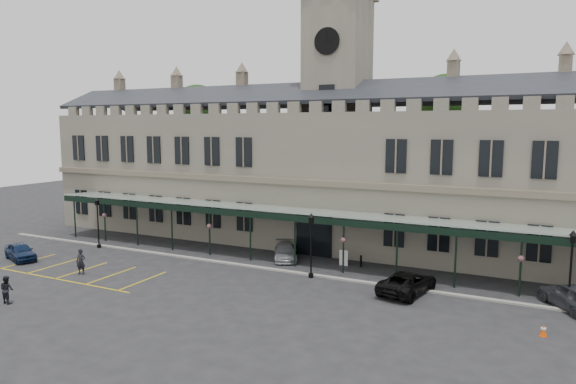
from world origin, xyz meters
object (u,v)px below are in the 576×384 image
at_px(person_b, 7,290).
at_px(car_van, 408,282).
at_px(lamp_post_left, 98,218).
at_px(lamp_post_right, 571,264).
at_px(person_a, 81,262).
at_px(traffic_cone, 543,330).
at_px(car_right_a, 574,297).
at_px(car_taxi, 285,251).
at_px(sign_board, 344,258).
at_px(clock_tower, 337,101).
at_px(car_left_a, 20,251).
at_px(lamp_post_mid, 311,240).
at_px(station_building, 336,175).

bearing_deg(person_b, car_van, -148.49).
distance_m(lamp_post_left, lamp_post_right, 37.19).
bearing_deg(person_a, lamp_post_right, -5.28).
height_order(traffic_cone, person_b, person_b).
height_order(car_right_a, person_a, person_a).
distance_m(traffic_cone, car_taxi, 20.68).
relative_size(traffic_cone, person_b, 0.37).
bearing_deg(person_b, sign_board, -131.32).
relative_size(clock_tower, car_left_a, 6.07).
relative_size(lamp_post_left, person_a, 2.40).
height_order(lamp_post_left, sign_board, lamp_post_left).
height_order(clock_tower, traffic_cone, clock_tower).
xyz_separation_m(traffic_cone, person_b, (-29.73, -9.12, 0.56)).
height_order(lamp_post_mid, traffic_cone, lamp_post_mid).
bearing_deg(traffic_cone, car_taxi, 157.26).
bearing_deg(lamp_post_mid, person_a, -156.42).
height_order(lamp_post_right, traffic_cone, lamp_post_right).
bearing_deg(sign_board, person_b, -127.80).
bearing_deg(person_a, car_van, -2.19).
xyz_separation_m(lamp_post_left, person_a, (5.28, -6.71, -1.76)).
xyz_separation_m(lamp_post_left, car_van, (27.88, -0.24, -2.00)).
height_order(lamp_post_right, person_a, lamp_post_right).
bearing_deg(car_van, lamp_post_right, -163.13).
bearing_deg(sign_board, traffic_cone, -26.12).
bearing_deg(lamp_post_left, car_right_a, 1.48).
bearing_deg(lamp_post_right, traffic_cone, -105.61).
relative_size(station_building, car_taxi, 13.63).
relative_size(traffic_cone, person_a, 0.33).
height_order(lamp_post_left, car_right_a, lamp_post_left).
bearing_deg(traffic_cone, sign_board, 149.65).
distance_m(station_building, sign_board, 9.58).
xyz_separation_m(traffic_cone, sign_board, (-14.08, 8.24, 0.29)).
xyz_separation_m(sign_board, person_a, (-16.53, -10.88, 0.36)).
bearing_deg(station_building, lamp_post_left, -149.31).
height_order(station_building, car_van, station_building).
distance_m(lamp_post_right, person_a, 32.79).
relative_size(sign_board, person_a, 0.64).
relative_size(sign_board, car_van, 0.24).
bearing_deg(lamp_post_right, station_building, 150.97).
bearing_deg(person_a, station_building, 35.09).
relative_size(sign_board, car_taxi, 0.28).
distance_m(lamp_post_right, car_right_a, 2.13).
bearing_deg(clock_tower, lamp_post_left, -149.11).
bearing_deg(car_right_a, clock_tower, -61.92).
distance_m(lamp_post_left, lamp_post_mid, 20.82).
bearing_deg(clock_tower, lamp_post_mid, -77.97).
relative_size(sign_board, car_left_a, 0.30).
distance_m(clock_tower, sign_board, 14.67).
relative_size(lamp_post_right, car_taxi, 1.11).
relative_size(clock_tower, lamp_post_left, 5.41).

